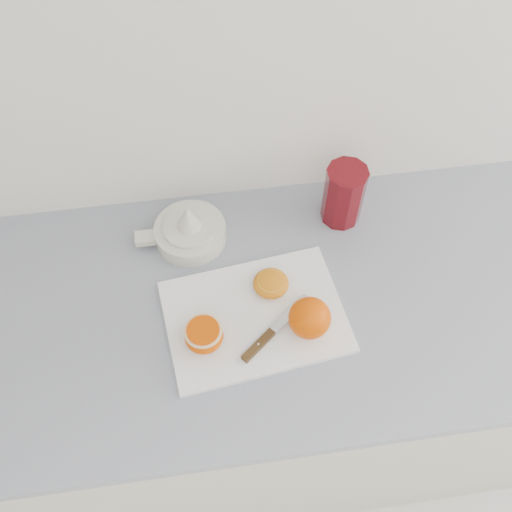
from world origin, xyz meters
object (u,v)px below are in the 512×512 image
object	(u,v)px
citrus_juicer	(189,230)
red_tumbler	(343,196)
counter	(257,380)
half_orange	(204,335)
cutting_board	(255,316)

from	to	relation	value
citrus_juicer	red_tumbler	size ratio (longest dim) A/B	1.34
counter	half_orange	distance (m)	0.50
cutting_board	citrus_juicer	size ratio (longest dim) A/B	1.79
counter	half_orange	size ratio (longest dim) A/B	30.13
red_tumbler	cutting_board	bearing A→B (deg)	-134.53
half_orange	red_tumbler	distance (m)	0.44
half_orange	counter	bearing A→B (deg)	35.15
cutting_board	half_orange	size ratio (longest dim) A/B	4.69
citrus_juicer	red_tumbler	world-z (taller)	red_tumbler
cutting_board	half_orange	world-z (taller)	half_orange
counter	cutting_board	xyz separation A→B (m)	(-0.01, -0.04, 0.45)
counter	cutting_board	world-z (taller)	cutting_board
cutting_board	red_tumbler	bearing A→B (deg)	45.47
half_orange	citrus_juicer	world-z (taller)	citrus_juicer
cutting_board	half_orange	bearing A→B (deg)	-158.40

